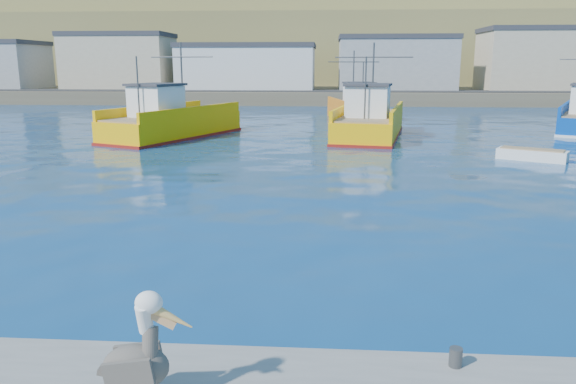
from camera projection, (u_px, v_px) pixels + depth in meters
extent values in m
plane|color=navy|center=(279.00, 300.00, 12.20)|extent=(260.00, 260.00, 0.00)
cylinder|color=#4C4C4C|center=(456.00, 357.00, 8.54)|extent=(0.20, 0.20, 0.30)
cube|color=brown|center=(321.00, 93.00, 82.03)|extent=(160.00, 30.00, 1.60)
cube|color=brown|center=(323.00, 58.00, 106.15)|extent=(180.00, 40.00, 14.00)
cube|color=brown|center=(324.00, 36.00, 124.48)|extent=(200.00, 40.00, 24.00)
cube|color=#2D2D2D|center=(320.00, 91.00, 71.14)|extent=(150.00, 5.00, 0.10)
cube|color=tan|center=(120.00, 63.00, 78.12)|extent=(14.00, 9.00, 7.00)
cube|color=#333338|center=(118.00, 35.00, 77.27)|extent=(14.28, 9.18, 0.60)
cube|color=silver|center=(248.00, 69.00, 77.06)|extent=(18.00, 11.00, 5.50)
cube|color=#333338|center=(248.00, 46.00, 76.38)|extent=(18.36, 11.22, 0.60)
cube|color=gray|center=(395.00, 65.00, 75.58)|extent=(15.00, 10.00, 6.50)
cube|color=#333338|center=(396.00, 38.00, 74.79)|extent=(15.30, 10.20, 0.60)
cube|color=tan|center=(548.00, 61.00, 74.10)|extent=(17.00, 9.00, 7.50)
cube|color=#333338|center=(551.00, 29.00, 73.20)|extent=(17.34, 9.18, 0.60)
cube|color=#FFB404|center=(174.00, 126.00, 39.16)|extent=(7.91, 11.92, 1.48)
cube|color=#FFB404|center=(194.00, 112.00, 38.13)|extent=(4.55, 10.33, 0.70)
cube|color=#FFB404|center=(153.00, 110.00, 39.71)|extent=(4.55, 10.33, 0.70)
cube|color=maroon|center=(174.00, 136.00, 39.32)|extent=(8.07, 12.16, 0.25)
cube|color=#8C7251|center=(173.00, 115.00, 38.99)|extent=(7.46, 11.39, 0.10)
cube|color=white|center=(156.00, 101.00, 37.27)|extent=(3.55, 3.65, 2.00)
cube|color=#333338|center=(156.00, 85.00, 37.03)|extent=(3.85, 4.03, 0.15)
cylinder|color=#4C4C4C|center=(182.00, 79.00, 39.43)|extent=(0.16, 0.16, 5.00)
cylinder|color=#4C4C4C|center=(138.00, 89.00, 35.60)|extent=(0.13, 0.13, 4.00)
cylinder|color=#4C4C4C|center=(181.00, 57.00, 39.09)|extent=(4.91, 2.14, 0.08)
cube|color=#FFB404|center=(370.00, 126.00, 39.35)|extent=(5.82, 11.76, 1.46)
cube|color=#FFB404|center=(397.00, 111.00, 38.67)|extent=(2.19, 10.89, 0.70)
cube|color=#FFB404|center=(344.00, 110.00, 39.55)|extent=(2.19, 10.89, 0.70)
cube|color=maroon|center=(369.00, 136.00, 39.50)|extent=(5.94, 12.00, 0.25)
cube|color=#8C7251|center=(370.00, 115.00, 39.18)|extent=(5.44, 11.27, 0.10)
cube|color=white|center=(368.00, 101.00, 37.35)|extent=(3.18, 3.25, 2.00)
cube|color=#333338|center=(368.00, 85.00, 37.10)|extent=(3.43, 3.62, 0.15)
cylinder|color=#4C4C4C|center=(373.00, 79.00, 39.69)|extent=(0.14, 0.14, 5.00)
cylinder|color=#4C4C4C|center=(365.00, 89.00, 35.55)|extent=(0.12, 0.12, 4.00)
cylinder|color=#4C4C4C|center=(374.00, 57.00, 39.36)|extent=(5.37, 1.05, 0.08)
cube|color=#013893|center=(565.00, 108.00, 43.20)|extent=(4.67, 9.23, 0.70)
cube|color=orange|center=(355.00, 113.00, 51.36)|extent=(5.00, 9.55, 1.18)
cube|color=orange|center=(372.00, 103.00, 51.32)|extent=(1.83, 8.78, 0.70)
cube|color=orange|center=(338.00, 103.00, 50.97)|extent=(1.83, 8.78, 0.70)
cube|color=#8C7251|center=(355.00, 106.00, 51.21)|extent=(4.67, 9.14, 0.10)
cube|color=white|center=(359.00, 95.00, 49.66)|extent=(2.76, 2.67, 2.00)
cube|color=#333338|center=(359.00, 83.00, 49.41)|extent=(2.97, 2.97, 0.15)
cylinder|color=#4C4C4C|center=(353.00, 79.00, 51.54)|extent=(0.14, 0.14, 5.00)
cylinder|color=#4C4C4C|center=(363.00, 86.00, 48.14)|extent=(0.12, 0.12, 4.00)
cylinder|color=#4C4C4C|center=(354.00, 62.00, 51.21)|extent=(4.70, 0.95, 0.08)
cube|color=silver|center=(532.00, 156.00, 29.86)|extent=(3.62, 2.74, 0.69)
cube|color=#8C7251|center=(533.00, 149.00, 29.78)|extent=(3.19, 2.35, 0.07)
ellipsoid|color=#38332D|center=(136.00, 367.00, 7.49)|extent=(0.92, 0.57, 0.62)
cube|color=#38332D|center=(128.00, 374.00, 7.25)|extent=(0.69, 0.10, 0.45)
cube|color=#38332D|center=(139.00, 356.00, 7.72)|extent=(0.69, 0.10, 0.45)
cube|color=#38332D|center=(107.00, 371.00, 7.52)|extent=(0.24, 0.18, 0.13)
cylinder|color=#38332D|center=(150.00, 344.00, 7.41)|extent=(0.22, 0.33, 0.49)
cylinder|color=white|center=(144.00, 318.00, 7.33)|extent=(0.21, 0.32, 0.46)
ellipsoid|color=white|center=(149.00, 303.00, 7.28)|extent=(0.38, 0.29, 0.31)
cone|color=gold|center=(171.00, 317.00, 7.31)|extent=(0.62, 0.18, 0.43)
cube|color=tan|center=(163.00, 320.00, 7.32)|extent=(0.38, 0.07, 0.27)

